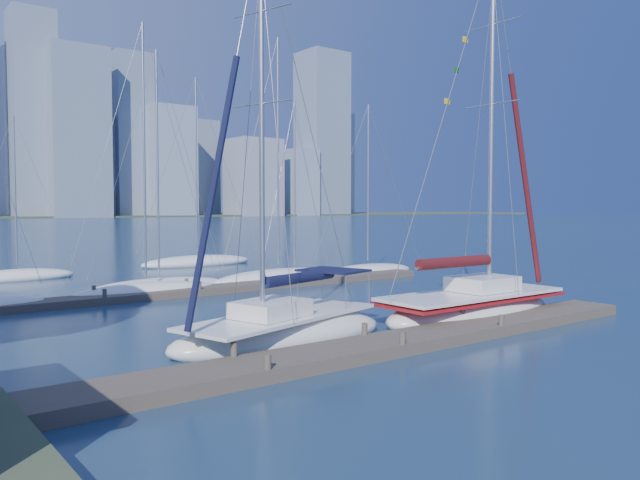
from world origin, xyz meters
TOP-DOWN VIEW (x-y plane):
  - ground at (0.00, 0.00)m, footprint 700.00×700.00m
  - near_dock at (0.00, 0.00)m, footprint 26.00×2.00m
  - far_dock at (2.00, 16.00)m, footprint 30.00×1.80m
  - sailboat_navy at (-1.95, 2.98)m, footprint 8.92×5.03m
  - sailboat_maroon at (7.07, 2.08)m, footprint 9.57×3.15m
  - bg_boat_1 at (-1.23, 16.95)m, footprint 8.15×2.47m
  - bg_boat_2 at (0.16, 18.55)m, footprint 8.19×2.46m
  - bg_boat_3 at (7.80, 17.93)m, footprint 9.18×3.80m
  - bg_boat_4 at (9.88, 19.11)m, footprint 6.59×3.35m
  - bg_boat_5 at (15.08, 17.68)m, footprint 8.25×4.64m
  - bg_boat_6 at (-5.08, 28.98)m, footprint 7.29×4.83m
  - bg_boat_7 at (8.70, 31.15)m, footprint 9.66×6.06m

SIDE VIEW (x-z plane):
  - ground at x=0.00m, z-range 0.00..0.00m
  - far_dock at x=2.00m, z-range 0.00..0.36m
  - near_dock at x=0.00m, z-range 0.00..0.40m
  - bg_boat_6 at x=-5.08m, z-range -5.21..5.68m
  - bg_boat_4 at x=9.88m, z-range -5.74..6.22m
  - bg_boat_5 at x=15.08m, z-range -5.81..6.31m
  - bg_boat_2 at x=0.16m, z-range -6.62..7.13m
  - bg_boat_1 at x=-1.23m, z-range -7.04..7.58m
  - bg_boat_7 at x=8.70m, z-range -7.41..7.99m
  - bg_boat_3 at x=7.80m, z-range -7.48..8.07m
  - sailboat_navy at x=-1.95m, z-range -6.07..8.35m
  - sailboat_maroon at x=7.07m, z-range -6.91..9.31m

